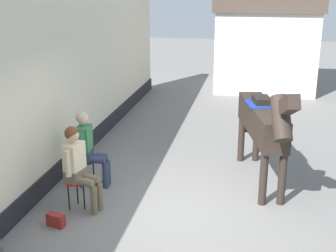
{
  "coord_description": "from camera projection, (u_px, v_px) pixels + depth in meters",
  "views": [
    {
      "loc": [
        1.06,
        -6.5,
        3.55
      ],
      "look_at": [
        -0.4,
        1.2,
        1.05
      ],
      "focal_mm": 48.95,
      "sensor_mm": 36.0,
      "label": 1
    }
  ],
  "objects": [
    {
      "name": "saddled_horse_center",
      "position": [
        263.0,
        122.0,
        8.07
      ],
      "size": [
        0.94,
        2.95,
        2.06
      ],
      "color": "#2D231E",
      "rests_on": "ground_plane"
    },
    {
      "name": "seated_visitor_far",
      "position": [
        88.0,
        145.0,
        8.09
      ],
      "size": [
        0.61,
        0.49,
        1.39
      ],
      "color": "black",
      "rests_on": "ground_plane"
    },
    {
      "name": "seated_visitor_near",
      "position": [
        78.0,
        164.0,
        7.24
      ],
      "size": [
        0.61,
        0.48,
        1.39
      ],
      "color": "red",
      "rests_on": "ground_plane"
    },
    {
      "name": "ground_plane",
      "position": [
        201.0,
        148.0,
        10.16
      ],
      "size": [
        40.0,
        40.0,
        0.0
      ],
      "primitive_type": "plane",
      "color": "slate"
    },
    {
      "name": "pub_facade_wall",
      "position": [
        61.0,
        91.0,
        8.74
      ],
      "size": [
        0.34,
        14.0,
        3.4
      ],
      "color": "beige",
      "rests_on": "ground_plane"
    },
    {
      "name": "distant_cottage",
      "position": [
        266.0,
        36.0,
        15.15
      ],
      "size": [
        3.4,
        2.6,
        3.5
      ],
      "color": "silver",
      "rests_on": "ground_plane"
    },
    {
      "name": "satchel_bag",
      "position": [
        56.0,
        220.0,
        6.89
      ],
      "size": [
        0.3,
        0.18,
        0.2
      ],
      "primitive_type": "cube",
      "rotation": [
        0.0,
        0.0,
        6.06
      ],
      "color": "maroon",
      "rests_on": "ground_plane"
    }
  ]
}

